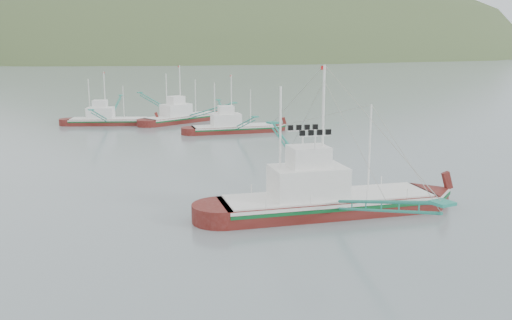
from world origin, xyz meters
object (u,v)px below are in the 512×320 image
bg_boat_far (182,111)px  bg_boat_extra (108,113)px  main_boat (326,185)px  bg_boat_right (233,122)px

bg_boat_far → bg_boat_extra: (-11.41, 2.78, -0.03)m
main_boat → bg_boat_far: 53.42m
bg_boat_right → bg_boat_far: size_ratio=0.91×
main_boat → bg_boat_far: main_boat is taller
bg_boat_extra → main_boat: bearing=-61.5°
main_boat → bg_boat_right: (11.53, 38.86, -0.64)m
main_boat → bg_boat_extra: size_ratio=1.41×
bg_boat_right → bg_boat_extra: 21.60m
bg_boat_right → bg_boat_extra: (-13.85, 16.57, 0.24)m
bg_boat_far → bg_boat_extra: bg_boat_far is taller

